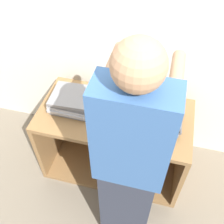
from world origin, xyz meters
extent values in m
plane|color=#756B5B|center=(0.00, 0.00, 0.00)|extent=(12.00, 12.00, 0.00)
cube|color=silver|center=(0.00, 0.73, 1.20)|extent=(8.00, 0.05, 2.40)
cube|color=olive|center=(0.00, 0.31, 0.69)|extent=(1.21, 0.63, 0.04)
cube|color=olive|center=(0.00, 0.31, 0.02)|extent=(1.21, 0.63, 0.04)
cube|color=olive|center=(-0.59, 0.31, 0.35)|extent=(0.04, 0.63, 0.64)
cube|color=olive|center=(0.59, 0.31, 0.35)|extent=(0.04, 0.63, 0.64)
cube|color=olive|center=(0.00, 0.61, 0.35)|extent=(1.14, 0.04, 0.64)
cube|color=#B7B7BC|center=(0.00, 0.31, 0.72)|extent=(0.31, 0.27, 0.02)
cube|color=black|center=(0.00, 0.32, 0.73)|extent=(0.25, 0.15, 0.00)
cube|color=#B7B7BC|center=(0.00, 0.51, 0.85)|extent=(0.31, 0.12, 0.25)
cube|color=black|center=(0.00, 0.50, 0.85)|extent=(0.27, 0.10, 0.22)
cube|color=gray|center=(-0.33, 0.31, 0.72)|extent=(0.31, 0.27, 0.03)
cube|color=#B7B7BC|center=(-0.35, 0.31, 0.75)|extent=(0.32, 0.28, 0.03)
cube|color=#B7B7BC|center=(-0.35, 0.32, 0.77)|extent=(0.32, 0.28, 0.03)
cube|color=slate|center=(-0.34, 0.32, 0.80)|extent=(0.32, 0.28, 0.03)
cube|color=gray|center=(-0.35, 0.32, 0.82)|extent=(0.32, 0.28, 0.03)
cube|color=#232326|center=(0.34, 0.31, 0.72)|extent=(0.32, 0.28, 0.03)
cube|color=gray|center=(0.34, 0.31, 0.75)|extent=(0.32, 0.28, 0.03)
cube|color=slate|center=(0.35, 0.32, 0.77)|extent=(0.32, 0.28, 0.03)
cube|color=#232326|center=(0.34, 0.31, 0.80)|extent=(0.32, 0.28, 0.03)
cube|color=slate|center=(0.34, 0.31, 0.82)|extent=(0.31, 0.27, 0.03)
cube|color=#2D3342|center=(0.22, -0.23, 0.42)|extent=(0.34, 0.20, 0.84)
cube|color=#38609E|center=(0.22, -0.23, 1.17)|extent=(0.40, 0.20, 0.66)
sphere|color=tan|center=(0.22, -0.23, 1.61)|extent=(0.23, 0.23, 0.23)
cylinder|color=tan|center=(0.06, 0.03, 1.40)|extent=(0.07, 0.32, 0.07)
cylinder|color=tan|center=(0.38, 0.03, 1.40)|extent=(0.07, 0.32, 0.07)
camera|label=1|loc=(0.32, -1.03, 2.22)|focal=42.00mm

